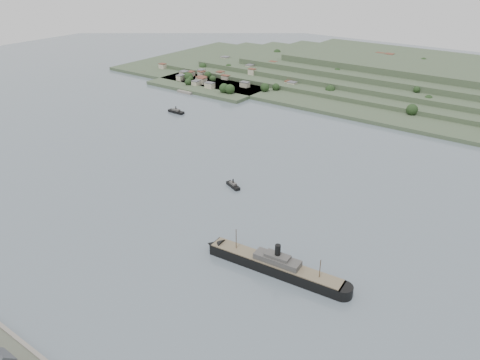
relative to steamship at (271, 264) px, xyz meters
The scene contains 5 objects.
ground 84.59m from the steamship, 155.47° to the left, with size 1400.00×1400.00×0.00m, color slate.
far_peninsula 431.04m from the steamship, 96.52° to the left, with size 760.00×309.00×30.00m.
steamship is the anchor object (origin of this frame).
tugboat 104.47m from the steamship, 138.68° to the left, with size 15.28×9.46×6.71m.
ferry_west 293.93m from the steamship, 143.58° to the left, with size 20.04×5.77×7.49m.
Camera 1 is at (188.94, -217.17, 162.30)m, focal length 35.00 mm.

